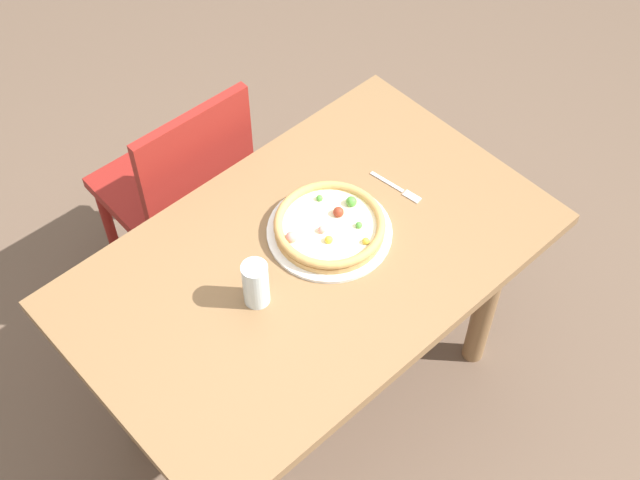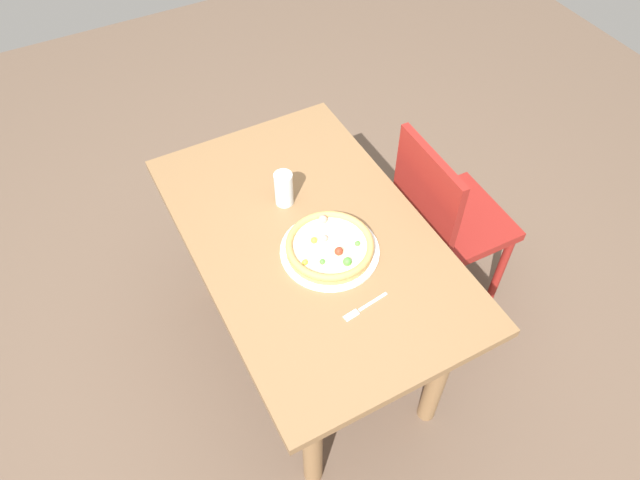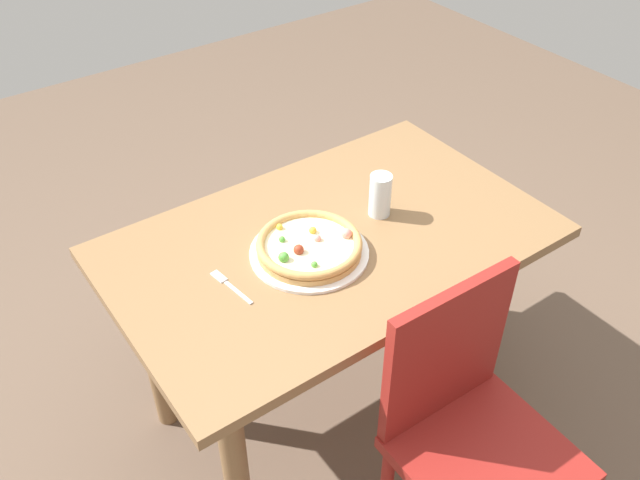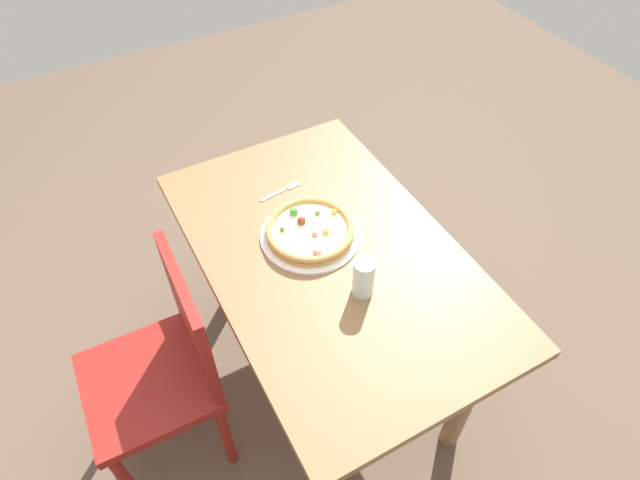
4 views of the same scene
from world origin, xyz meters
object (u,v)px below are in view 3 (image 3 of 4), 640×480
at_px(chair_near, 471,431).
at_px(plate, 309,253).
at_px(dining_table, 330,269).
at_px(fork, 228,284).
at_px(drinking_glass, 380,195).
at_px(pizza, 309,245).

distance_m(chair_near, plate, 0.63).
distance_m(dining_table, chair_near, 0.61).
distance_m(fork, drinking_glass, 0.53).
bearing_deg(pizza, dining_table, 15.41).
relative_size(chair_near, pizza, 3.05).
xyz_separation_m(pizza, fork, (-0.25, 0.02, -0.03)).
bearing_deg(plate, dining_table, 15.37).
bearing_deg(fork, plate, -102.12).
relative_size(dining_table, drinking_glass, 9.38).
bearing_deg(drinking_glass, fork, -178.49).
distance_m(plate, pizza, 0.03).
height_order(dining_table, drinking_glass, drinking_glass).
bearing_deg(drinking_glass, dining_table, -177.51).
distance_m(pizza, drinking_glass, 0.28).
bearing_deg(pizza, drinking_glass, 6.84).
bearing_deg(drinking_glass, chair_near, -106.82).
height_order(plate, pizza, pizza).
distance_m(dining_table, drinking_glass, 0.27).
bearing_deg(pizza, plate, 44.47).
bearing_deg(chair_near, plate, -79.68).
bearing_deg(plate, fork, 175.49).
xyz_separation_m(chair_near, pizza, (-0.09, 0.58, 0.26)).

